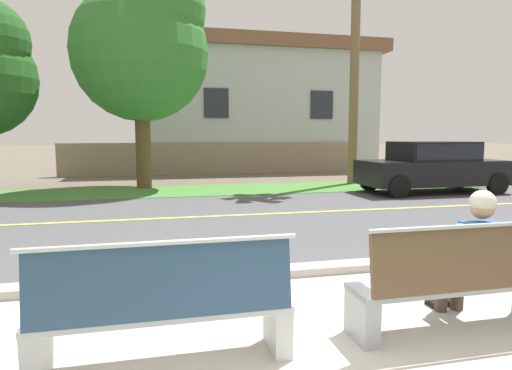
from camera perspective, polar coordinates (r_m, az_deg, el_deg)
name	(u,v)px	position (r m, az deg, el deg)	size (l,w,h in m)	color
ground_plane	(208,206)	(10.89, -6.26, -2.68)	(140.00, 140.00, 0.00)	#665B4C
sidewalk_pavement	(327,354)	(3.76, 9.28, -20.88)	(44.00, 3.60, 0.01)	beige
curb_edge	(266,273)	(5.45, 1.25, -11.38)	(44.00, 0.30, 0.11)	#ADA89E
street_asphalt	(217,216)	(9.42, -5.13, -4.08)	(52.00, 8.00, 0.01)	#515156
road_centre_line	(217,216)	(9.42, -5.13, -4.05)	(48.00, 0.14, 0.01)	#E0CC4C
far_verge_grass	(196,190)	(13.84, -7.80, -0.71)	(48.00, 2.80, 0.02)	#478438
bench_left	(164,309)	(3.40, -11.81, -15.54)	(1.91, 0.48, 1.01)	silver
bench_right	(460,283)	(4.26, 25.00, -11.47)	(1.91, 0.48, 1.01)	#9EA0A8
seated_person_blue	(472,252)	(4.48, 26.29, -7.77)	(0.52, 0.68, 1.25)	#47382D
car_black_far	(432,164)	(14.20, 21.93, 2.49)	(4.30, 1.86, 1.54)	black
shade_tree_left	(145,43)	(14.99, -14.28, 17.50)	(4.33, 4.33, 7.14)	brown
garden_wall	(213,158)	(19.76, -5.62, 3.48)	(13.00, 0.36, 1.40)	gray
house_across_street	(254,107)	(23.41, -0.21, 10.09)	(11.93, 6.91, 6.31)	#B7BCC1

